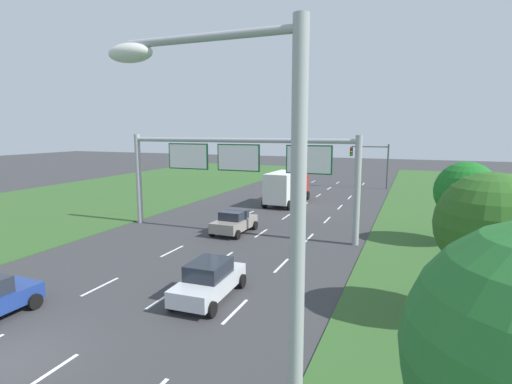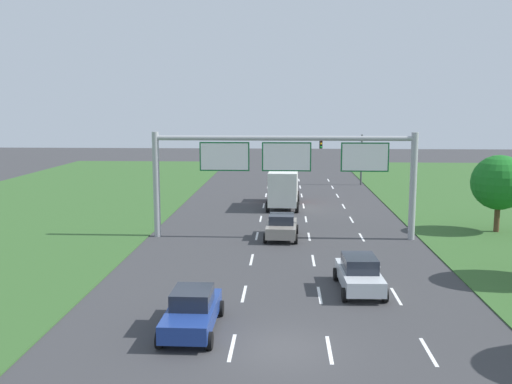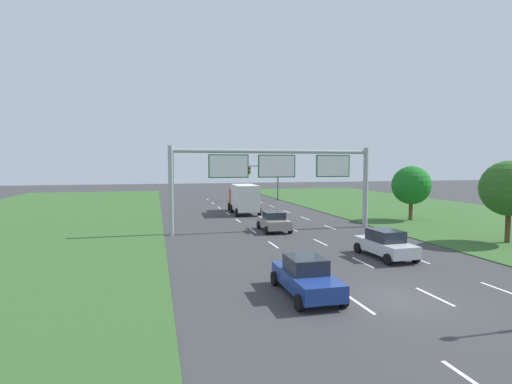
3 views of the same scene
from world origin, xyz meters
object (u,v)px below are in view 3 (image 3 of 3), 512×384
(box_truck, at_px, (243,198))
(roadside_tree_mid, at_px, (510,188))
(roadside_tree_far, at_px, (411,185))
(car_near_red, at_px, (306,277))
(sign_gantry, at_px, (276,172))
(car_lead_silver, at_px, (274,221))
(car_mid_lane, at_px, (385,244))
(traffic_light_mast, at_px, (266,175))

(box_truck, bearing_deg, roadside_tree_mid, -53.70)
(roadside_tree_far, bearing_deg, car_near_red, -134.54)
(sign_gantry, bearing_deg, car_near_red, -102.59)
(sign_gantry, bearing_deg, car_lead_silver, -145.31)
(car_near_red, bearing_deg, sign_gantry, 77.89)
(car_mid_lane, distance_m, roadside_tree_mid, 11.28)
(traffic_light_mast, bearing_deg, roadside_tree_mid, -77.70)
(car_near_red, relative_size, roadside_tree_mid, 0.76)
(car_lead_silver, height_order, traffic_light_mast, traffic_light_mast)
(car_lead_silver, height_order, roadside_tree_far, roadside_tree_far)
(car_lead_silver, distance_m, sign_gantry, 4.15)
(car_mid_lane, height_order, roadside_tree_mid, roadside_tree_mid)
(car_near_red, bearing_deg, roadside_tree_mid, 21.81)
(car_near_red, bearing_deg, traffic_light_mast, 77.19)
(car_mid_lane, distance_m, sign_gantry, 12.08)
(car_near_red, distance_m, box_truck, 28.33)
(roadside_tree_mid, bearing_deg, car_lead_silver, 148.28)
(car_lead_silver, bearing_deg, roadside_tree_mid, -29.73)
(traffic_light_mast, bearing_deg, car_mid_lane, -94.56)
(car_near_red, relative_size, car_lead_silver, 1.09)
(car_near_red, distance_m, roadside_tree_mid, 19.36)
(box_truck, height_order, roadside_tree_far, roadside_tree_far)
(sign_gantry, xyz_separation_m, traffic_light_mast, (6.46, 26.46, -1.08))
(sign_gantry, bearing_deg, car_mid_lane, -72.09)
(box_truck, height_order, sign_gantry, sign_gantry)
(traffic_light_mast, xyz_separation_m, roadside_tree_far, (8.13, -24.04, -0.38))
(car_near_red, height_order, car_lead_silver, car_near_red)
(sign_gantry, relative_size, traffic_light_mast, 3.08)
(car_mid_lane, bearing_deg, sign_gantry, 105.91)
(car_near_red, relative_size, sign_gantry, 0.26)
(traffic_light_mast, relative_size, roadside_tree_far, 1.04)
(box_truck, bearing_deg, car_mid_lane, -78.83)
(car_near_red, distance_m, traffic_light_mast, 43.80)
(sign_gantry, bearing_deg, box_truck, 90.70)
(box_truck, xyz_separation_m, roadside_tree_far, (14.74, -9.63, 1.74))
(roadside_tree_mid, xyz_separation_m, roadside_tree_far, (0.37, 11.53, -0.39))
(car_near_red, xyz_separation_m, roadside_tree_mid, (17.81, 6.95, 3.08))
(car_lead_silver, bearing_deg, box_truck, 91.55)
(car_mid_lane, xyz_separation_m, roadside_tree_far, (11.10, 13.23, 2.65))
(car_near_red, bearing_deg, roadside_tree_far, 45.95)
(car_mid_lane, relative_size, box_truck, 0.59)
(car_near_red, height_order, box_truck, box_truck)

